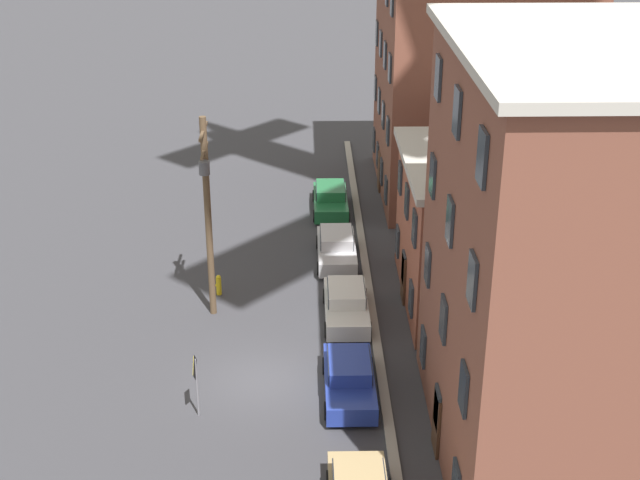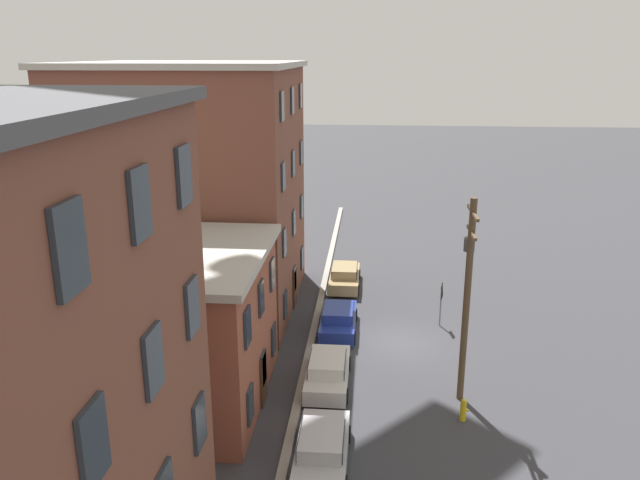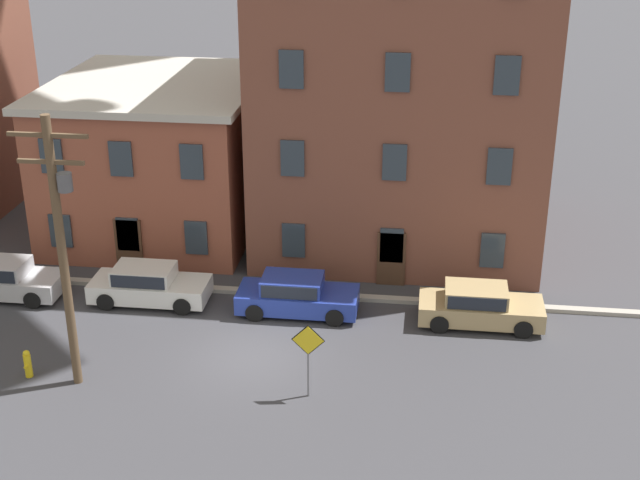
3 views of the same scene
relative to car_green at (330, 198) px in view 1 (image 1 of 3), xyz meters
The scene contains 12 objects.
ground_plane 16.79m from the car_green, 10.46° to the right, with size 200.00×200.00×0.00m, color #38383D.
kerb_strip 16.57m from the car_green, ahead, with size 56.00×0.36×0.16m, color #9E998E.
apartment_corner 10.51m from the car_green, 111.04° to the left, with size 11.74×10.75×13.39m.
apartment_midblock 13.11m from the car_green, 37.11° to the left, with size 8.89×10.12×6.61m.
apartment_far 23.28m from the car_green, 22.37° to the left, with size 11.96×11.70×13.72m.
car_green is the anchor object (origin of this frame).
car_silver 6.19m from the car_green, ahead, with size 4.40×1.92×1.43m.
car_white 11.83m from the car_green, ahead, with size 4.40×1.92×1.43m.
car_blue 17.45m from the car_green, ahead, with size 4.40×1.92×1.43m.
caution_sign 19.42m from the car_green, 15.77° to the right, with size 1.03×0.08×2.51m.
utility_pole 13.20m from the car_green, 25.52° to the right, with size 2.40×0.44×8.78m.
fire_hydrant 10.94m from the car_green, 28.94° to the right, with size 0.24×0.34×0.96m.
Camera 1 is at (28.46, 1.61, 18.96)m, focal length 50.00 mm.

